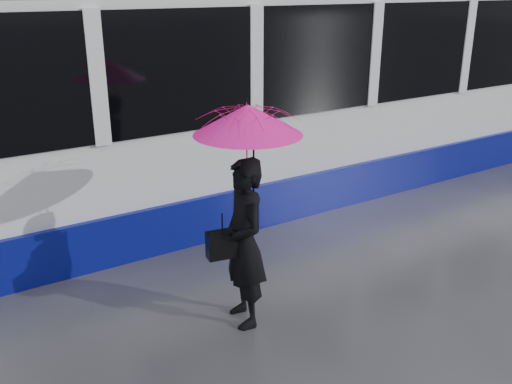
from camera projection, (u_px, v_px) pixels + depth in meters
ground at (270, 278)px, 6.48m from camera, size 90.00×90.00×0.00m
rails at (176, 209)px, 8.45m from camera, size 34.00×1.51×0.02m
woman at (244, 244)px, 5.40m from camera, size 0.50×0.67×1.68m
umbrella at (248, 141)px, 5.08m from camera, size 1.15×1.15×1.13m
handbag at (223, 244)px, 5.29m from camera, size 0.32×0.18×0.44m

